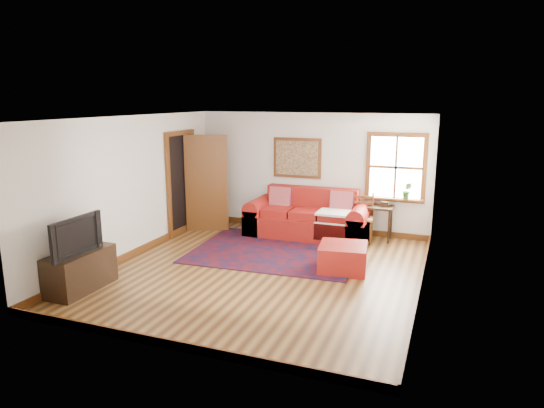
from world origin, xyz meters
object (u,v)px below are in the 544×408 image
at_px(red_leather_sofa, 308,221).
at_px(media_cabinet, 80,271).
at_px(side_table, 378,212).
at_px(red_ottoman, 343,258).
at_px(ladder_back_chair, 362,215).

height_order(red_leather_sofa, media_cabinet, red_leather_sofa).
bearing_deg(red_leather_sofa, side_table, 8.54).
bearing_deg(red_ottoman, red_leather_sofa, 114.19).
xyz_separation_m(red_ottoman, media_cabinet, (-3.46, -2.19, 0.08)).
xyz_separation_m(side_table, media_cabinet, (-3.73, -4.17, -0.28)).
height_order(red_ottoman, media_cabinet, media_cabinet).
xyz_separation_m(red_leather_sofa, red_ottoman, (1.12, -1.77, -0.10)).
bearing_deg(side_table, media_cabinet, -131.82).
relative_size(red_leather_sofa, side_table, 3.57).
bearing_deg(media_cabinet, red_ottoman, 32.32).
xyz_separation_m(side_table, ladder_back_chair, (-0.30, -0.17, -0.05)).
relative_size(red_ottoman, media_cabinet, 0.71).
bearing_deg(ladder_back_chair, media_cabinet, -130.65).
bearing_deg(ladder_back_chair, red_leather_sofa, -178.01).
bearing_deg(media_cabinet, ladder_back_chair, 49.35).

